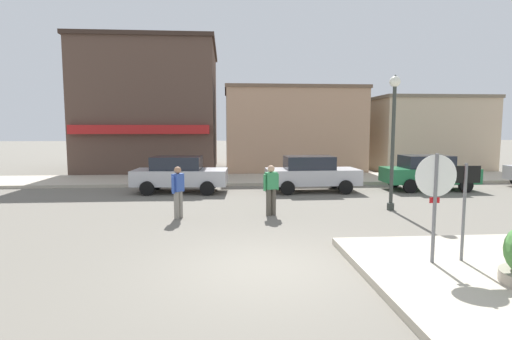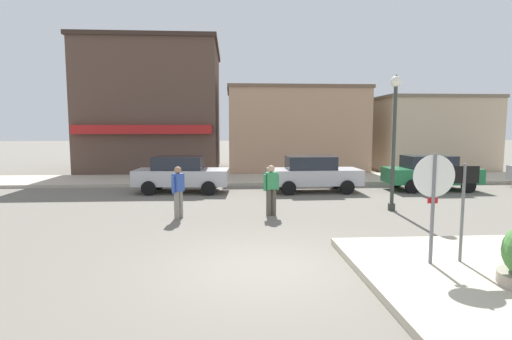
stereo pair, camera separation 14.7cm
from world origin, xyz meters
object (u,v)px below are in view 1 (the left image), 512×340
object	(u,v)px
one_way_sign	(464,202)
pedestrian_crossing_far	(178,191)
lamp_post	(394,123)
parked_car_second	(311,173)
parked_car_nearest	(180,174)
parked_car_third	(428,172)
pedestrian_crossing_near	(271,188)
stop_sign	(435,194)

from	to	relation	value
one_way_sign	pedestrian_crossing_far	distance (m)	7.85
one_way_sign	lamp_post	distance (m)	5.89
lamp_post	parked_car_second	size ratio (longest dim) A/B	1.13
pedestrian_crossing_far	lamp_post	bearing A→B (deg)	5.94
parked_car_nearest	parked_car_third	size ratio (longest dim) A/B	1.02
pedestrian_crossing_near	parked_car_second	bearing A→B (deg)	63.58
one_way_sign	parked_car_second	bearing A→B (deg)	95.52
pedestrian_crossing_far	parked_car_third	bearing A→B (deg)	25.09
stop_sign	parked_car_nearest	bearing A→B (deg)	121.10
stop_sign	pedestrian_crossing_near	xyz separation A→B (m)	(-2.61, 5.14, -0.65)
stop_sign	pedestrian_crossing_far	xyz separation A→B (m)	(-5.51, 4.92, -0.65)
stop_sign	one_way_sign	world-z (taller)	stop_sign
stop_sign	pedestrian_crossing_near	world-z (taller)	stop_sign
stop_sign	parked_car_third	distance (m)	11.11
stop_sign	parked_car_third	bearing A→B (deg)	62.88
stop_sign	parked_car_nearest	distance (m)	11.70
parked_car_nearest	parked_car_second	world-z (taller)	same
parked_car_third	stop_sign	bearing A→B (deg)	-117.12
lamp_post	parked_car_second	bearing A→B (deg)	114.16
pedestrian_crossing_far	parked_car_second	bearing A→B (deg)	43.02
parked_car_nearest	parked_car_second	size ratio (longest dim) A/B	1.02
one_way_sign	parked_car_nearest	size ratio (longest dim) A/B	0.51
pedestrian_crossing_near	pedestrian_crossing_far	world-z (taller)	same
one_way_sign	lamp_post	size ratio (longest dim) A/B	0.46
stop_sign	one_way_sign	distance (m)	0.67
parked_car_nearest	pedestrian_crossing_far	world-z (taller)	pedestrian_crossing_far
parked_car_nearest	one_way_sign	bearing A→B (deg)	-56.08
stop_sign	parked_car_third	size ratio (longest dim) A/B	0.57
stop_sign	one_way_sign	size ratio (longest dim) A/B	1.10
parked_car_nearest	lamp_post	bearing A→B (deg)	-29.75
stop_sign	parked_car_second	xyz separation A→B (m)	(-0.29, 9.79, -0.71)
one_way_sign	parked_car_second	distance (m)	9.78
lamp_post	pedestrian_crossing_near	distance (m)	4.69
pedestrian_crossing_far	stop_sign	bearing A→B (deg)	-41.80
parked_car_second	lamp_post	bearing A→B (deg)	-65.84
one_way_sign	pedestrian_crossing_far	xyz separation A→B (m)	(-6.15, 4.85, -0.46)
pedestrian_crossing_far	parked_car_nearest	bearing A→B (deg)	95.89
lamp_post	pedestrian_crossing_far	distance (m)	7.40
one_way_sign	stop_sign	bearing A→B (deg)	-173.83
one_way_sign	pedestrian_crossing_far	bearing A→B (deg)	141.72
stop_sign	one_way_sign	bearing A→B (deg)	6.17
one_way_sign	pedestrian_crossing_near	xyz separation A→B (m)	(-3.25, 5.07, -0.46)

